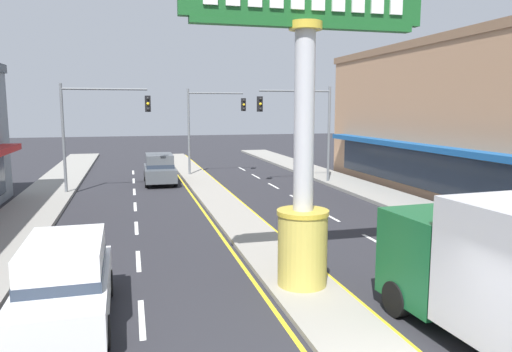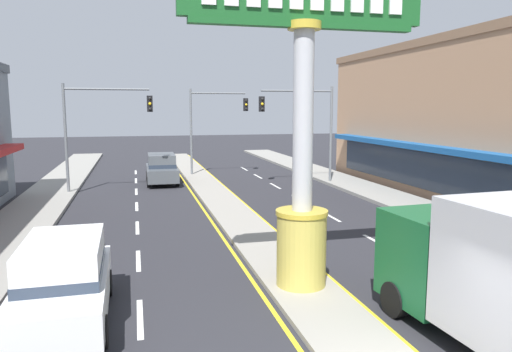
% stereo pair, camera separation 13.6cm
% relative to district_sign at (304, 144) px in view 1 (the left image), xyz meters
% --- Properties ---
extents(median_strip, '(1.88, 52.00, 0.14)m').
position_rel_district_sign_xyz_m(median_strip, '(0.00, 12.40, -3.86)').
color(median_strip, gray).
rests_on(median_strip, ground).
extents(sidewalk_left, '(2.81, 60.00, 0.18)m').
position_rel_district_sign_xyz_m(sidewalk_left, '(-8.95, 10.40, -3.84)').
color(sidewalk_left, gray).
rests_on(sidewalk_left, ground).
extents(sidewalk_right, '(2.81, 60.00, 0.18)m').
position_rel_district_sign_xyz_m(sidewalk_right, '(8.95, 10.40, -3.84)').
color(sidewalk_right, gray).
rests_on(sidewalk_right, ground).
extents(lane_markings, '(8.62, 52.00, 0.01)m').
position_rel_district_sign_xyz_m(lane_markings, '(0.00, 11.05, -3.92)').
color(lane_markings, silver).
rests_on(lane_markings, ground).
extents(district_sign, '(6.35, 1.39, 8.14)m').
position_rel_district_sign_xyz_m(district_sign, '(0.00, 0.00, 0.00)').
color(district_sign, gold).
rests_on(district_sign, median_strip).
extents(storefront_right, '(8.98, 23.27, 8.59)m').
position_rel_district_sign_xyz_m(storefront_right, '(14.89, 11.27, 0.37)').
color(storefront_right, tan).
rests_on(storefront_right, ground).
extents(traffic_light_left_side, '(4.86, 0.46, 6.20)m').
position_rel_district_sign_xyz_m(traffic_light_left_side, '(-6.18, 16.66, 0.32)').
color(traffic_light_left_side, slate).
rests_on(traffic_light_left_side, ground).
extents(traffic_light_right_side, '(4.86, 0.46, 6.20)m').
position_rel_district_sign_xyz_m(traffic_light_right_side, '(6.18, 16.80, 0.32)').
color(traffic_light_right_side, slate).
rests_on(traffic_light_right_side, ground).
extents(traffic_light_median_far, '(4.20, 0.46, 6.20)m').
position_rel_district_sign_xyz_m(traffic_light_median_far, '(1.18, 22.52, 0.27)').
color(traffic_light_median_far, slate).
rests_on(traffic_light_median_far, ground).
extents(suv_far_right_lane, '(2.02, 4.63, 1.90)m').
position_rel_district_sign_xyz_m(suv_far_right_lane, '(-5.89, -0.54, -2.94)').
color(suv_far_right_lane, white).
rests_on(suv_far_right_lane, ground).
extents(suv_near_left_lane, '(2.00, 4.62, 1.90)m').
position_rel_district_sign_xyz_m(suv_near_left_lane, '(-2.59, 19.64, -2.94)').
color(suv_near_left_lane, '#4C5156').
rests_on(suv_near_left_lane, ground).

